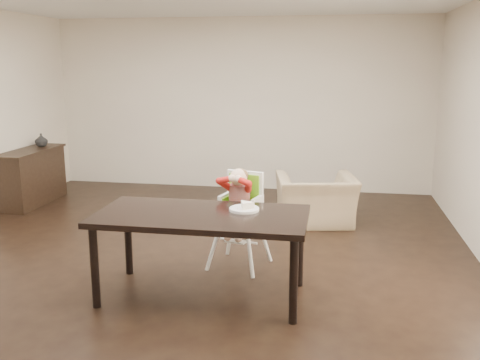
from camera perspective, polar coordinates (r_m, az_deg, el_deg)
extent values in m
plane|color=black|center=(5.50, -6.33, -9.02)|extent=(7.00, 7.00, 0.00)
cube|color=beige|center=(8.56, 0.05, 8.04)|extent=(6.00, 0.02, 2.70)
cube|color=black|center=(4.56, -4.14, -3.88)|extent=(1.80, 0.90, 0.05)
cylinder|color=black|center=(4.62, -15.24, -8.99)|extent=(0.07, 0.07, 0.70)
cylinder|color=black|center=(4.22, 5.74, -10.70)|extent=(0.07, 0.07, 0.70)
cylinder|color=black|center=(5.26, -11.84, -6.18)|extent=(0.07, 0.07, 0.70)
cylinder|color=black|center=(4.91, 6.40, -7.33)|extent=(0.07, 0.07, 0.70)
cylinder|color=white|center=(5.29, -2.78, -6.79)|extent=(0.05, 0.05, 0.53)
cylinder|color=white|center=(5.14, 1.04, -7.35)|extent=(0.05, 0.05, 0.53)
cylinder|color=white|center=(5.61, -1.07, -5.63)|extent=(0.05, 0.05, 0.53)
cylinder|color=white|center=(5.47, 2.56, -6.12)|extent=(0.05, 0.05, 0.53)
cube|color=white|center=(5.29, -0.06, -3.74)|extent=(0.45, 0.42, 0.05)
cube|color=#64B517|center=(5.28, -0.06, -3.40)|extent=(0.36, 0.35, 0.03)
cube|color=white|center=(5.37, 0.56, -1.11)|extent=(0.38, 0.13, 0.40)
cube|color=#64B517|center=(5.35, 0.44, -1.28)|extent=(0.32, 0.09, 0.36)
cube|color=black|center=(5.31, -0.47, -1.38)|extent=(0.07, 0.17, 0.02)
cube|color=black|center=(5.26, 0.76, -1.51)|extent=(0.07, 0.17, 0.02)
cylinder|color=#A32312|center=(5.25, -0.06, -1.91)|extent=(0.26, 0.26, 0.26)
sphere|color=beige|center=(5.18, -0.15, 0.27)|extent=(0.21, 0.21, 0.17)
ellipsoid|color=brown|center=(5.20, -0.04, 0.53)|extent=(0.21, 0.20, 0.13)
sphere|color=beige|center=(5.12, -0.89, 0.16)|extent=(0.09, 0.09, 0.08)
sphere|color=beige|center=(5.09, -0.21, 0.10)|extent=(0.09, 0.09, 0.08)
cylinder|color=white|center=(4.63, 0.45, -3.17)|extent=(0.33, 0.33, 0.02)
torus|color=white|center=(4.63, 0.45, -3.04)|extent=(0.33, 0.33, 0.01)
imported|color=tan|center=(6.77, 8.10, -1.25)|extent=(1.06, 0.79, 0.83)
cube|color=black|center=(8.25, -21.28, 0.22)|extent=(0.40, 1.20, 0.76)
cube|color=black|center=(8.18, -21.50, 2.92)|extent=(0.44, 1.26, 0.03)
imported|color=#99999E|center=(8.44, -20.44, 4.00)|extent=(0.19, 0.20, 0.18)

